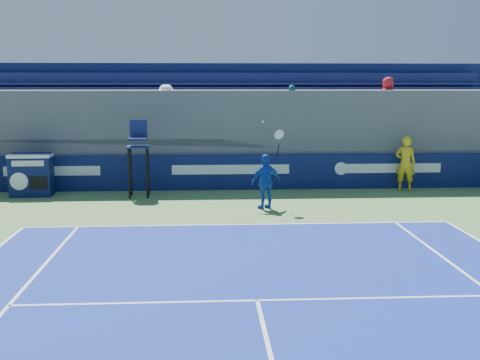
{
  "coord_description": "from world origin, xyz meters",
  "views": [
    {
      "loc": [
        -0.85,
        -3.24,
        3.65
      ],
      "look_at": [
        0.0,
        11.5,
        1.25
      ],
      "focal_mm": 45.0,
      "sensor_mm": 36.0,
      "label": 1
    }
  ],
  "objects": [
    {
      "name": "tennis_player",
      "position": [
        0.89,
        13.83,
        0.82
      ],
      "size": [
        1.04,
        0.73,
        2.57
      ],
      "color": "#1442A7",
      "rests_on": "apron"
    },
    {
      "name": "back_hoarding",
      "position": [
        0.0,
        17.1,
        0.6
      ],
      "size": [
        20.4,
        0.21,
        1.2
      ],
      "color": "#0D154A",
      "rests_on": "ground"
    },
    {
      "name": "stadium_seating",
      "position": [
        -0.0,
        19.15,
        1.84
      ],
      "size": [
        21.0,
        4.05,
        4.4
      ],
      "color": "#515156",
      "rests_on": "ground"
    },
    {
      "name": "match_clock",
      "position": [
        -6.48,
        16.29,
        0.74
      ],
      "size": [
        1.34,
        0.76,
        1.4
      ],
      "color": "#0D1544",
      "rests_on": "ground"
    },
    {
      "name": "umpire_chair",
      "position": [
        -2.99,
        15.95,
        1.53
      ],
      "size": [
        0.72,
        0.72,
        2.48
      ],
      "color": "black",
      "rests_on": "ground"
    },
    {
      "name": "ball_person",
      "position": [
        5.9,
        16.55,
        0.94
      ],
      "size": [
        0.8,
        0.67,
        1.86
      ],
      "primitive_type": "imported",
      "rotation": [
        0.0,
        0.0,
        2.75
      ],
      "color": "yellow",
      "rests_on": "apron"
    }
  ]
}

